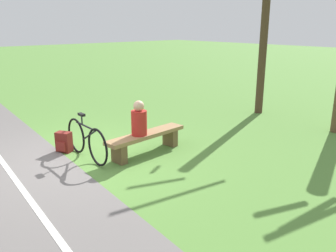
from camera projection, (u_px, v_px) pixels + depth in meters
The scene contains 6 objects.
ground_plane at pixel (69, 161), 7.19m from camera, with size 80.00×80.00×0.00m, color #548438.
bench at pixel (146, 139), 7.53m from camera, with size 1.99×0.53×0.46m.
person_seated at pixel (139, 120), 7.27m from camera, with size 0.35×0.35×0.73m.
bicycle at pixel (86, 140), 7.21m from camera, with size 0.11×1.72×0.94m.
backpack at pixel (64, 142), 7.65m from camera, with size 0.34×0.38×0.44m.
tree_far_right at pixel (263, 40), 10.46m from camera, with size 1.22×1.61×4.89m.
Camera 1 is at (2.92, 6.36, 2.69)m, focal length 37.75 mm.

